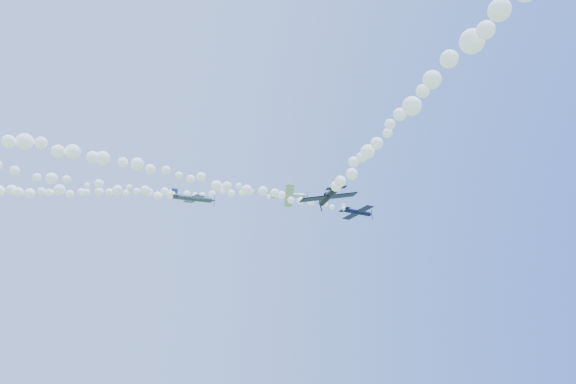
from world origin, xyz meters
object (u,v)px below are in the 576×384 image
object	(u,v)px
plane_grey	(193,198)
plane_black	(328,196)
plane_navy	(357,212)
plane_white	(289,195)

from	to	relation	value
plane_grey	plane_black	bearing A→B (deg)	-25.69
plane_navy	plane_grey	world-z (taller)	plane_navy
plane_black	plane_grey	bearing A→B (deg)	75.79
plane_navy	plane_black	xyz separation A→B (m)	(-15.90, -20.16, -6.65)
plane_grey	plane_navy	bearing A→B (deg)	16.96
plane_white	plane_black	world-z (taller)	plane_white
plane_navy	plane_black	bearing A→B (deg)	-137.25
plane_white	plane_grey	bearing A→B (deg)	-117.68
plane_navy	plane_grey	xyz separation A→B (m)	(-33.47, -13.56, -7.01)
plane_navy	plane_black	size ratio (longest dim) A/B	0.97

